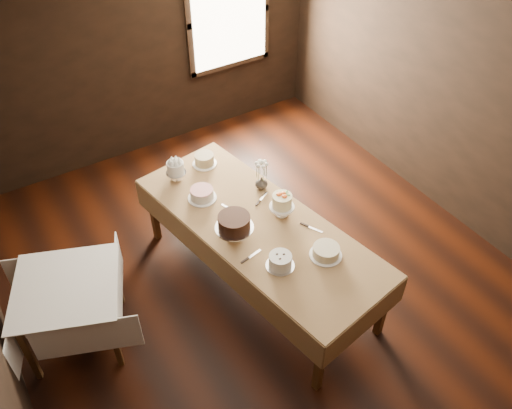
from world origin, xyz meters
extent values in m
cube|color=black|center=(0.00, 0.00, 0.00)|extent=(5.00, 6.00, 0.01)
cube|color=beige|center=(0.00, 0.00, 2.80)|extent=(5.00, 6.00, 0.01)
cube|color=black|center=(0.00, 3.00, 1.40)|extent=(5.00, 0.02, 2.80)
cube|color=black|center=(2.50, 0.00, 1.40)|extent=(0.02, 6.00, 2.80)
cube|color=#FFEABF|center=(1.30, 2.94, 1.60)|extent=(1.10, 0.05, 1.30)
cube|color=#412611|center=(-0.28, -1.27, 0.39)|extent=(0.08, 0.08, 0.77)
cube|color=#412611|center=(-0.71, 1.23, 0.39)|extent=(0.08, 0.08, 0.77)
cube|color=#412611|center=(0.57, -1.13, 0.39)|extent=(0.08, 0.08, 0.77)
cube|color=#412611|center=(0.14, 1.37, 0.39)|extent=(0.08, 0.08, 0.77)
cube|color=#412611|center=(-0.07, 0.05, 0.81)|extent=(1.44, 2.80, 0.04)
cube|color=tan|center=(-0.07, 0.05, 0.84)|extent=(1.51, 2.87, 0.01)
cube|color=#412611|center=(-2.36, 0.15, 0.36)|extent=(0.07, 0.07, 0.72)
cube|color=#412611|center=(-2.09, 0.83, 0.36)|extent=(0.07, 0.07, 0.72)
cube|color=#412611|center=(-1.68, -0.12, 0.36)|extent=(0.07, 0.07, 0.72)
cube|color=#412611|center=(-1.41, 0.56, 0.36)|extent=(0.07, 0.07, 0.72)
cube|color=#412611|center=(-1.89, 0.35, 0.74)|extent=(1.08, 1.08, 0.04)
cube|color=white|center=(-1.89, 0.35, 0.76)|extent=(1.18, 1.18, 0.01)
cylinder|color=silver|center=(-0.44, 1.09, 0.90)|extent=(0.22, 0.22, 0.11)
cylinder|color=silver|center=(-0.44, 1.09, 1.01)|extent=(0.25, 0.25, 0.13)
cylinder|color=white|center=(-0.06, 1.17, 0.85)|extent=(0.27, 0.27, 0.01)
cylinder|color=tan|center=(-0.06, 1.17, 0.92)|extent=(0.30, 0.30, 0.12)
cylinder|color=white|center=(-0.35, 0.67, 0.85)|extent=(0.30, 0.30, 0.01)
cylinder|color=silver|center=(-0.35, 0.67, 0.91)|extent=(0.33, 0.33, 0.10)
cylinder|color=silver|center=(-0.35, 0.02, 0.91)|extent=(0.37, 0.37, 0.13)
cylinder|color=black|center=(-0.35, 0.02, 1.04)|extent=(0.34, 0.34, 0.13)
cylinder|color=white|center=(0.20, 0.04, 0.91)|extent=(0.25, 0.25, 0.12)
cylinder|color=#F9F1BB|center=(0.20, 0.04, 1.04)|extent=(0.20, 0.20, 0.13)
cylinder|color=silver|center=(-0.20, -0.52, 0.85)|extent=(0.26, 0.26, 0.01)
cylinder|color=silver|center=(-0.20, -0.52, 0.92)|extent=(0.24, 0.24, 0.12)
cylinder|color=white|center=(0.23, -0.63, 0.85)|extent=(0.30, 0.30, 0.01)
cylinder|color=beige|center=(0.23, -0.63, 0.90)|extent=(0.28, 0.28, 0.09)
cube|color=silver|center=(0.35, -0.31, 0.85)|extent=(0.13, 0.23, 0.01)
cube|color=silver|center=(-0.21, 0.41, 0.85)|extent=(0.10, 0.23, 0.01)
cube|color=silver|center=(0.19, 0.36, 0.85)|extent=(0.22, 0.14, 0.01)
cube|color=silver|center=(-0.31, -0.27, 0.85)|extent=(0.24, 0.07, 0.01)
imported|color=#2D2823|center=(0.25, 0.49, 0.91)|extent=(0.14, 0.14, 0.14)
camera|label=1|loc=(-2.03, -3.03, 4.36)|focal=36.65mm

